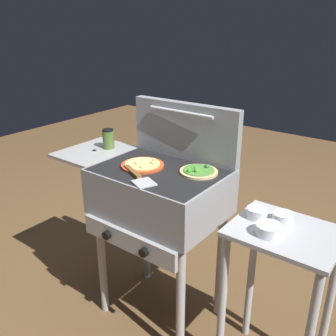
{
  "coord_description": "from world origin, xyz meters",
  "views": [
    {
      "loc": [
        1.07,
        -1.34,
        1.6
      ],
      "look_at": [
        0.05,
        0.0,
        0.92
      ],
      "focal_mm": 39.74,
      "sensor_mm": 36.0,
      "label": 1
    }
  ],
  "objects_px": {
    "prep_table": "(280,276)",
    "topping_bowl_middle": "(283,218)",
    "pizza_cheese": "(143,165)",
    "topping_bowl_far": "(269,230)",
    "pizza_veggie": "(199,171)",
    "grill": "(158,195)",
    "topping_bowl_near": "(257,213)",
    "sauce_jar": "(108,139)",
    "spatula": "(137,176)"
  },
  "relations": [
    {
      "from": "prep_table",
      "to": "topping_bowl_near",
      "type": "xyz_separation_m",
      "value": [
        -0.14,
        0.03,
        0.25
      ]
    },
    {
      "from": "pizza_veggie",
      "to": "topping_bowl_far",
      "type": "bearing_deg",
      "value": -19.24
    },
    {
      "from": "prep_table",
      "to": "topping_bowl_middle",
      "type": "xyz_separation_m",
      "value": [
        -0.04,
        0.05,
        0.25
      ]
    },
    {
      "from": "topping_bowl_near",
      "to": "pizza_cheese",
      "type": "bearing_deg",
      "value": -175.34
    },
    {
      "from": "pizza_cheese",
      "to": "topping_bowl_middle",
      "type": "height_order",
      "value": "pizza_cheese"
    },
    {
      "from": "grill",
      "to": "sauce_jar",
      "type": "bearing_deg",
      "value": 169.14
    },
    {
      "from": "spatula",
      "to": "topping_bowl_middle",
      "type": "xyz_separation_m",
      "value": [
        0.64,
        0.2,
        -0.09
      ]
    },
    {
      "from": "topping_bowl_middle",
      "to": "pizza_veggie",
      "type": "bearing_deg",
      "value": 176.76
    },
    {
      "from": "topping_bowl_near",
      "to": "topping_bowl_middle",
      "type": "height_order",
      "value": "same"
    },
    {
      "from": "spatula",
      "to": "topping_bowl_middle",
      "type": "distance_m",
      "value": 0.68
    },
    {
      "from": "pizza_cheese",
      "to": "pizza_veggie",
      "type": "bearing_deg",
      "value": 20.22
    },
    {
      "from": "pizza_cheese",
      "to": "sauce_jar",
      "type": "bearing_deg",
      "value": 163.9
    },
    {
      "from": "pizza_veggie",
      "to": "topping_bowl_far",
      "type": "distance_m",
      "value": 0.47
    },
    {
      "from": "pizza_veggie",
      "to": "prep_table",
      "type": "height_order",
      "value": "pizza_veggie"
    },
    {
      "from": "grill",
      "to": "prep_table",
      "type": "relative_size",
      "value": 1.21
    },
    {
      "from": "topping_bowl_far",
      "to": "topping_bowl_middle",
      "type": "bearing_deg",
      "value": 85.72
    },
    {
      "from": "topping_bowl_near",
      "to": "topping_bowl_far",
      "type": "relative_size",
      "value": 0.87
    },
    {
      "from": "pizza_veggie",
      "to": "topping_bowl_middle",
      "type": "relative_size",
      "value": 2.05
    },
    {
      "from": "pizza_cheese",
      "to": "topping_bowl_middle",
      "type": "xyz_separation_m",
      "value": [
        0.72,
        0.08,
        -0.1
      ]
    },
    {
      "from": "prep_table",
      "to": "topping_bowl_middle",
      "type": "bearing_deg",
      "value": 124.58
    },
    {
      "from": "grill",
      "to": "topping_bowl_near",
      "type": "relative_size",
      "value": 10.35
    },
    {
      "from": "sauce_jar",
      "to": "prep_table",
      "type": "bearing_deg",
      "value": -4.03
    },
    {
      "from": "sauce_jar",
      "to": "topping_bowl_middle",
      "type": "height_order",
      "value": "sauce_jar"
    },
    {
      "from": "topping_bowl_far",
      "to": "sauce_jar",
      "type": "bearing_deg",
      "value": 171.83
    },
    {
      "from": "sauce_jar",
      "to": "topping_bowl_far",
      "type": "xyz_separation_m",
      "value": [
        1.06,
        -0.15,
        -0.14
      ]
    },
    {
      "from": "grill",
      "to": "prep_table",
      "type": "distance_m",
      "value": 0.7
    },
    {
      "from": "prep_table",
      "to": "sauce_jar",
      "type": "bearing_deg",
      "value": 175.97
    },
    {
      "from": "grill",
      "to": "pizza_cheese",
      "type": "xyz_separation_m",
      "value": [
        -0.08,
        -0.02,
        0.15
      ]
    },
    {
      "from": "grill",
      "to": "sauce_jar",
      "type": "relative_size",
      "value": 8.4
    },
    {
      "from": "sauce_jar",
      "to": "prep_table",
      "type": "relative_size",
      "value": 0.14
    },
    {
      "from": "pizza_veggie",
      "to": "grill",
      "type": "bearing_deg",
      "value": -156.77
    },
    {
      "from": "sauce_jar",
      "to": "spatula",
      "type": "relative_size",
      "value": 0.44
    },
    {
      "from": "pizza_cheese",
      "to": "topping_bowl_near",
      "type": "height_order",
      "value": "pizza_cheese"
    },
    {
      "from": "topping_bowl_middle",
      "to": "sauce_jar",
      "type": "bearing_deg",
      "value": 178.67
    },
    {
      "from": "grill",
      "to": "sauce_jar",
      "type": "xyz_separation_m",
      "value": [
        -0.43,
        0.08,
        0.2
      ]
    },
    {
      "from": "spatula",
      "to": "sauce_jar",
      "type": "bearing_deg",
      "value": 151.72
    },
    {
      "from": "grill",
      "to": "pizza_cheese",
      "type": "relative_size",
      "value": 4.37
    },
    {
      "from": "spatula",
      "to": "pizza_cheese",
      "type": "bearing_deg",
      "value": 120.38
    },
    {
      "from": "sauce_jar",
      "to": "grill",
      "type": "bearing_deg",
      "value": -10.86
    },
    {
      "from": "topping_bowl_near",
      "to": "spatula",
      "type": "bearing_deg",
      "value": -161.87
    },
    {
      "from": "pizza_cheese",
      "to": "prep_table",
      "type": "bearing_deg",
      "value": 1.7
    },
    {
      "from": "pizza_veggie",
      "to": "topping_bowl_middle",
      "type": "distance_m",
      "value": 0.46
    },
    {
      "from": "pizza_cheese",
      "to": "prep_table",
      "type": "height_order",
      "value": "pizza_cheese"
    },
    {
      "from": "grill",
      "to": "spatula",
      "type": "xyz_separation_m",
      "value": [
        -0.01,
        -0.14,
        0.15
      ]
    },
    {
      "from": "topping_bowl_near",
      "to": "topping_bowl_middle",
      "type": "relative_size",
      "value": 1.02
    },
    {
      "from": "pizza_veggie",
      "to": "topping_bowl_near",
      "type": "height_order",
      "value": "pizza_veggie"
    },
    {
      "from": "spatula",
      "to": "topping_bowl_middle",
      "type": "bearing_deg",
      "value": 17.4
    },
    {
      "from": "grill",
      "to": "sauce_jar",
      "type": "distance_m",
      "value": 0.48
    },
    {
      "from": "grill",
      "to": "pizza_cheese",
      "type": "bearing_deg",
      "value": -167.4
    },
    {
      "from": "pizza_cheese",
      "to": "topping_bowl_far",
      "type": "distance_m",
      "value": 0.72
    }
  ]
}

